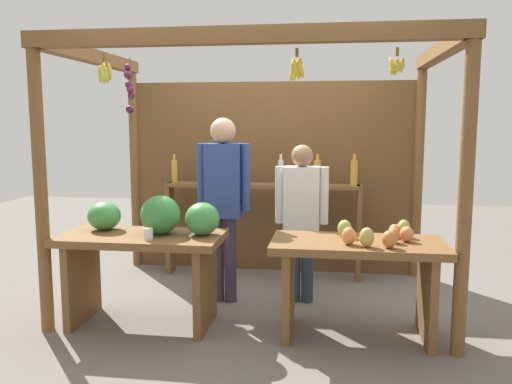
# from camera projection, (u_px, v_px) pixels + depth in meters

# --- Properties ---
(ground_plane) EXTENTS (12.00, 12.00, 0.00)m
(ground_plane) POSITION_uv_depth(u_px,v_px,m) (259.00, 299.00, 4.90)
(ground_plane) COLOR slate
(ground_plane) RESTS_ON ground
(market_stall) EXTENTS (3.24, 2.07, 2.30)m
(market_stall) POSITION_uv_depth(u_px,v_px,m) (265.00, 152.00, 5.16)
(market_stall) COLOR brown
(market_stall) RESTS_ON ground
(fruit_counter_left) EXTENTS (1.33, 0.64, 1.06)m
(fruit_counter_left) POSITION_uv_depth(u_px,v_px,m) (148.00, 242.00, 4.22)
(fruit_counter_left) COLOR brown
(fruit_counter_left) RESTS_ON ground
(fruit_counter_right) EXTENTS (1.31, 0.64, 0.89)m
(fruit_counter_right) POSITION_uv_depth(u_px,v_px,m) (359.00, 265.00, 3.98)
(fruit_counter_right) COLOR brown
(fruit_counter_right) RESTS_ON ground
(bottle_shelf_unit) EXTENTS (2.08, 0.22, 1.35)m
(bottle_shelf_unit) POSITION_uv_depth(u_px,v_px,m) (263.00, 203.00, 5.52)
(bottle_shelf_unit) COLOR brown
(bottle_shelf_unit) RESTS_ON ground
(vendor_man) EXTENTS (0.48, 0.23, 1.68)m
(vendor_man) POSITION_uv_depth(u_px,v_px,m) (224.00, 192.00, 4.70)
(vendor_man) COLOR #3B3149
(vendor_man) RESTS_ON ground
(vendor_woman) EXTENTS (0.48, 0.20, 1.44)m
(vendor_woman) POSITION_uv_depth(u_px,v_px,m) (301.00, 210.00, 4.71)
(vendor_woman) COLOR #283A45
(vendor_woman) RESTS_ON ground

